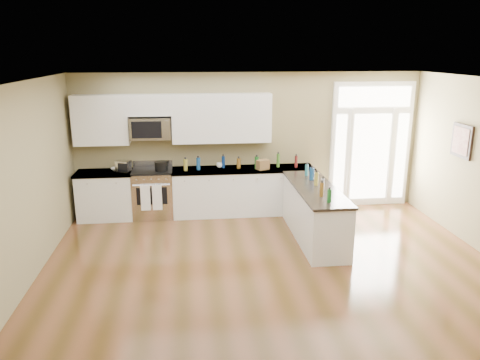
{
  "coord_description": "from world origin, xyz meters",
  "views": [
    {
      "loc": [
        -1.21,
        -5.29,
        3.21
      ],
      "look_at": [
        -0.41,
        2.0,
        1.17
      ],
      "focal_mm": 35.0,
      "sensor_mm": 36.0,
      "label": 1
    }
  ],
  "objects_px": {
    "kitchen_range": "(153,193)",
    "toaster_oven": "(123,166)",
    "peninsula_cabinet": "(314,215)",
    "stockpot": "(161,166)"
  },
  "relations": [
    {
      "from": "kitchen_range",
      "to": "stockpot",
      "type": "distance_m",
      "value": 0.6
    },
    {
      "from": "kitchen_range",
      "to": "stockpot",
      "type": "relative_size",
      "value": 4.28
    },
    {
      "from": "toaster_oven",
      "to": "peninsula_cabinet",
      "type": "bearing_deg",
      "value": -1.05
    },
    {
      "from": "kitchen_range",
      "to": "stockpot",
      "type": "height_order",
      "value": "stockpot"
    },
    {
      "from": "stockpot",
      "to": "toaster_oven",
      "type": "relative_size",
      "value": 0.99
    },
    {
      "from": "kitchen_range",
      "to": "toaster_oven",
      "type": "height_order",
      "value": "toaster_oven"
    },
    {
      "from": "kitchen_range",
      "to": "toaster_oven",
      "type": "distance_m",
      "value": 0.78
    },
    {
      "from": "peninsula_cabinet",
      "to": "kitchen_range",
      "type": "xyz_separation_m",
      "value": [
        -2.88,
        1.45,
        0.04
      ]
    },
    {
      "from": "stockpot",
      "to": "toaster_oven",
      "type": "bearing_deg",
      "value": 177.3
    },
    {
      "from": "peninsula_cabinet",
      "to": "stockpot",
      "type": "height_order",
      "value": "stockpot"
    }
  ]
}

